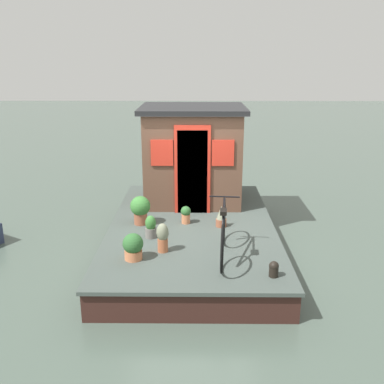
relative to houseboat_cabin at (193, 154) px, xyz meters
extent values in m
plane|color=#47564C|center=(-1.46, 0.00, -1.56)|extent=(60.00, 60.00, 0.00)
cube|color=#424C47|center=(-1.46, 0.00, -1.08)|extent=(5.13, 3.11, 0.06)
cube|color=#381E19|center=(-1.46, 0.00, -1.33)|extent=(5.03, 3.05, 0.46)
cube|color=brown|center=(0.01, 0.00, -0.06)|extent=(1.64, 2.01, 1.97)
cube|color=#28282B|center=(0.01, 0.00, 0.98)|extent=(1.84, 2.21, 0.10)
cube|color=#19334C|center=(-0.83, 0.00, -0.20)|extent=(0.04, 0.60, 1.70)
cube|color=red|center=(-0.83, 0.00, -0.15)|extent=(0.03, 0.72, 1.80)
cube|color=red|center=(-0.83, -0.60, 0.20)|extent=(0.03, 0.44, 0.52)
cube|color=red|center=(-0.83, 0.60, 0.20)|extent=(0.03, 0.44, 0.52)
torus|color=black|center=(-2.33, -0.55, -0.68)|extent=(0.72, 0.10, 0.72)
torus|color=black|center=(-3.39, -0.46, -0.68)|extent=(0.72, 0.10, 0.72)
cylinder|color=black|center=(-2.90, -0.50, -0.45)|extent=(0.99, 0.12, 0.50)
cylinder|color=black|center=(-2.73, -0.52, -0.24)|extent=(0.64, 0.09, 0.07)
cylinder|color=black|center=(-3.22, -0.48, -0.47)|extent=(0.37, 0.07, 0.45)
cylinder|color=black|center=(-2.37, -0.55, -0.45)|extent=(0.12, 0.05, 0.47)
cube|color=black|center=(-3.05, -0.49, -0.22)|extent=(0.21, 0.12, 0.06)
cylinder|color=black|center=(-2.41, -0.54, -0.19)|extent=(0.07, 0.50, 0.02)
cylinder|color=#C6754C|center=(-2.99, 0.91, -0.97)|extent=(0.28, 0.28, 0.15)
sphere|color=#2D602D|center=(-2.99, 0.91, -0.78)|extent=(0.33, 0.33, 0.33)
cylinder|color=#935138|center=(-1.47, 0.98, -0.93)|extent=(0.25, 0.25, 0.23)
sphere|color=#387533|center=(-1.47, 0.98, -0.69)|extent=(0.38, 0.38, 0.38)
cylinder|color=slate|center=(-2.12, 0.72, -0.96)|extent=(0.20, 0.20, 0.18)
ellipsoid|color=#387533|center=(-2.12, 0.72, -0.77)|extent=(0.19, 0.19, 0.27)
cylinder|color=#935138|center=(-1.58, -0.55, -0.97)|extent=(0.20, 0.20, 0.15)
cone|color=gray|center=(-1.58, -0.55, -0.77)|extent=(0.18, 0.18, 0.26)
cylinder|color=#C6754C|center=(-1.42, 0.12, -0.96)|extent=(0.16, 0.16, 0.18)
sphere|color=#2D602D|center=(-1.42, 0.12, -0.80)|extent=(0.19, 0.19, 0.19)
cylinder|color=#B2603D|center=(-2.70, 0.47, -0.93)|extent=(0.17, 0.17, 0.22)
ellipsoid|color=gray|center=(-2.70, 0.47, -0.71)|extent=(0.20, 0.20, 0.31)
cylinder|color=black|center=(-3.55, -1.21, -0.96)|extent=(0.14, 0.14, 0.17)
sphere|color=black|center=(-3.55, -1.21, -0.88)|extent=(0.14, 0.14, 0.14)
camera|label=1|loc=(-9.25, -0.08, 2.01)|focal=40.75mm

